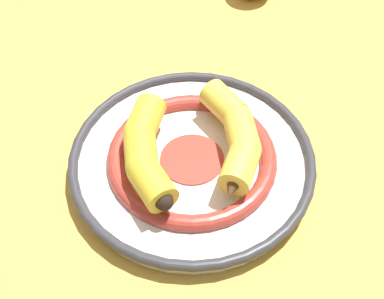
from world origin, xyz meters
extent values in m
plane|color=gold|center=(0.00, 0.00, 0.00)|extent=(2.80, 2.80, 0.00)
cylinder|color=white|center=(-0.03, -0.02, 0.01)|extent=(0.29, 0.29, 0.02)
torus|color=#AD382D|center=(-0.03, -0.02, 0.02)|extent=(0.21, 0.21, 0.02)
cylinder|color=#AD382D|center=(-0.03, -0.02, 0.02)|extent=(0.08, 0.08, 0.00)
torus|color=#333338|center=(-0.03, -0.02, 0.02)|extent=(0.30, 0.30, 0.01)
cylinder|color=yellow|center=(0.02, 0.03, 0.05)|extent=(0.06, 0.06, 0.04)
cylinder|color=yellow|center=(-0.03, 0.04, 0.05)|extent=(0.05, 0.04, 0.04)
cylinder|color=yellow|center=(-0.08, 0.04, 0.05)|extent=(0.06, 0.05, 0.04)
sphere|color=yellow|center=(0.00, 0.04, 0.05)|extent=(0.04, 0.04, 0.04)
sphere|color=yellow|center=(-0.05, 0.04, 0.05)|extent=(0.04, 0.04, 0.04)
cone|color=#472D19|center=(0.05, 0.02, 0.05)|extent=(0.04, 0.04, 0.03)
sphere|color=black|center=(-0.10, 0.03, 0.05)|extent=(0.02, 0.02, 0.02)
cylinder|color=yellow|center=(-0.07, -0.06, 0.05)|extent=(0.07, 0.06, 0.04)
cylinder|color=yellow|center=(-0.02, -0.08, 0.05)|extent=(0.06, 0.04, 0.04)
cylinder|color=yellow|center=(0.03, -0.07, 0.05)|extent=(0.06, 0.06, 0.04)
sphere|color=yellow|center=(-0.05, -0.08, 0.05)|extent=(0.04, 0.04, 0.04)
sphere|color=yellow|center=(0.00, -0.08, 0.05)|extent=(0.04, 0.04, 0.04)
cone|color=#472D19|center=(-0.10, -0.05, 0.05)|extent=(0.04, 0.04, 0.03)
sphere|color=black|center=(0.05, -0.06, 0.05)|extent=(0.02, 0.02, 0.02)
camera|label=1|loc=(-0.42, 0.06, 0.53)|focal=50.00mm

